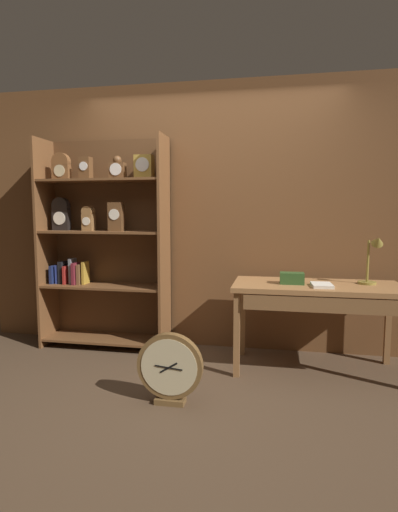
{
  "coord_description": "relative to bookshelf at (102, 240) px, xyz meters",
  "views": [
    {
      "loc": [
        0.65,
        -2.69,
        1.36
      ],
      "look_at": [
        0.01,
        0.6,
        0.99
      ],
      "focal_mm": 28.8,
      "sensor_mm": 36.0,
      "label": 1
    }
  ],
  "objects": [
    {
      "name": "desk_lamp",
      "position": [
        2.49,
        -0.21,
        -0.1
      ],
      "size": [
        0.18,
        0.19,
        0.43
      ],
      "color": "olive",
      "rests_on": "workbench"
    },
    {
      "name": "open_repair_manual",
      "position": [
        2.07,
        -0.39,
        -0.31
      ],
      "size": [
        0.17,
        0.23,
        0.02
      ],
      "primitive_type": "cube",
      "rotation": [
        0.0,
        0.0,
        0.06
      ],
      "color": "silver",
      "rests_on": "workbench"
    },
    {
      "name": "bookshelf",
      "position": [
        0.0,
        0.0,
        0.0
      ],
      "size": [
        1.26,
        0.39,
        2.07
      ],
      "color": "brown",
      "rests_on": "ground"
    },
    {
      "name": "workbench",
      "position": [
        2.04,
        -0.3,
        -0.41
      ],
      "size": [
        1.39,
        0.64,
        0.75
      ],
      "color": "#9E6B3D",
      "rests_on": "ground"
    },
    {
      "name": "ground_plane",
      "position": [
        1.06,
        -1.11,
        -1.07
      ],
      "size": [
        10.0,
        10.0,
        0.0
      ],
      "primitive_type": "plane",
      "color": "#4C3826"
    },
    {
      "name": "toolbox_small",
      "position": [
        1.84,
        -0.31,
        -0.27
      ],
      "size": [
        0.2,
        0.12,
        0.1
      ],
      "primitive_type": "cube",
      "color": "#2D5123",
      "rests_on": "workbench"
    },
    {
      "name": "back_wood_panel",
      "position": [
        1.06,
        0.21,
        0.23
      ],
      "size": [
        4.8,
        0.05,
        2.6
      ],
      "primitive_type": "cube",
      "color": "brown",
      "rests_on": "ground"
    },
    {
      "name": "round_clock_large",
      "position": [
        0.99,
        -1.11,
        -0.81
      ],
      "size": [
        0.47,
        0.11,
        0.51
      ],
      "color": "brown",
      "rests_on": "ground"
    }
  ]
}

